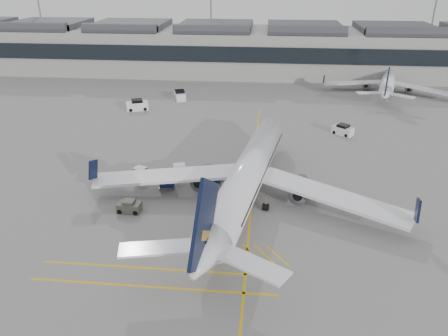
# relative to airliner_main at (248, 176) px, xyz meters

# --- Properties ---
(ground) EXTENTS (220.00, 220.00, 0.00)m
(ground) POSITION_rel_airliner_main_xyz_m (-9.47, -3.95, -3.18)
(ground) COLOR gray
(ground) RESTS_ON ground
(terminal) EXTENTS (200.00, 20.45, 12.40)m
(terminal) POSITION_rel_airliner_main_xyz_m (-9.47, 67.97, 2.96)
(terminal) COLOR #9E9E99
(terminal) RESTS_ON ground
(light_masts) EXTENTS (113.00, 0.60, 25.45)m
(light_masts) POSITION_rel_airliner_main_xyz_m (-11.14, 82.05, 11.31)
(light_masts) COLOR slate
(light_masts) RESTS_ON ground
(apron_markings) EXTENTS (0.25, 60.00, 0.01)m
(apron_markings) POSITION_rel_airliner_main_xyz_m (0.53, 6.05, -3.17)
(apron_markings) COLOR gold
(apron_markings) RESTS_ON ground
(airliner_main) EXTENTS (36.69, 40.40, 10.81)m
(airliner_main) POSITION_rel_airliner_main_xyz_m (0.00, 0.00, 0.00)
(airliner_main) COLOR white
(airliner_main) RESTS_ON ground
(airliner_far) EXTENTS (26.61, 29.48, 8.04)m
(airliner_far) POSITION_rel_airliner_main_xyz_m (28.13, 51.40, -0.81)
(airliner_far) COLOR white
(airliner_far) RESTS_ON ground
(belt_loader) EXTENTS (4.62, 2.25, 1.83)m
(belt_loader) POSITION_rel_airliner_main_xyz_m (-1.90, 1.83, -2.64)
(belt_loader) COLOR silver
(belt_loader) RESTS_ON ground
(baggage_cart_a) EXTENTS (1.95, 1.64, 1.94)m
(baggage_cart_a) POSITION_rel_airliner_main_xyz_m (-10.17, 2.12, -2.14)
(baggage_cart_a) COLOR gray
(baggage_cart_a) RESTS_ON ground
(baggage_cart_b) EXTENTS (1.83, 1.62, 1.66)m
(baggage_cart_b) POSITION_rel_airliner_main_xyz_m (-4.38, 3.60, -2.29)
(baggage_cart_b) COLOR gray
(baggage_cart_b) RESTS_ON ground
(baggage_cart_c) EXTENTS (1.93, 1.76, 1.67)m
(baggage_cart_c) POSITION_rel_airliner_main_xyz_m (-14.10, 4.09, -2.28)
(baggage_cart_c) COLOR gray
(baggage_cart_c) RESTS_ON ground
(baggage_cart_d) EXTENTS (1.97, 1.77, 1.74)m
(baggage_cart_d) POSITION_rel_airliner_main_xyz_m (-9.20, 5.34, -2.24)
(baggage_cart_d) COLOR gray
(baggage_cart_d) RESTS_ON ground
(ramp_agent_a) EXTENTS (0.68, 0.58, 1.58)m
(ramp_agent_a) POSITION_rel_airliner_main_xyz_m (-2.70, 4.09, -2.39)
(ramp_agent_a) COLOR #E53F0C
(ramp_agent_a) RESTS_ON ground
(ramp_agent_b) EXTENTS (0.90, 0.80, 1.55)m
(ramp_agent_b) POSITION_rel_airliner_main_xyz_m (-5.41, -0.22, -2.40)
(ramp_agent_b) COLOR orange
(ramp_agent_b) RESTS_ON ground
(pushback_tug) EXTENTS (2.63, 1.70, 1.43)m
(pushback_tug) POSITION_rel_airliner_main_xyz_m (-13.15, -4.08, -2.54)
(pushback_tug) COLOR #4F5447
(pushback_tug) RESTS_ON ground
(safety_cone_nose) EXTENTS (0.34, 0.34, 0.47)m
(safety_cone_nose) POSITION_rel_airliner_main_xyz_m (2.84, 21.06, -2.94)
(safety_cone_nose) COLOR #F24C0A
(safety_cone_nose) RESTS_ON ground
(safety_cone_engine) EXTENTS (0.39, 0.39, 0.54)m
(safety_cone_engine) POSITION_rel_airliner_main_xyz_m (3.92, 3.63, -2.91)
(safety_cone_engine) COLOR #F24C0A
(safety_cone_engine) RESTS_ON ground
(service_van_left) EXTENTS (4.55, 3.38, 2.10)m
(service_van_left) POSITION_rel_airliner_main_xyz_m (-22.92, 33.62, -2.24)
(service_van_left) COLOR white
(service_van_left) RESTS_ON ground
(service_van_mid) EXTENTS (3.16, 4.34, 2.01)m
(service_van_mid) POSITION_rel_airliner_main_xyz_m (-16.10, 41.57, -2.28)
(service_van_mid) COLOR white
(service_van_mid) RESTS_ON ground
(service_van_right) EXTENTS (3.65, 3.41, 1.72)m
(service_van_right) POSITION_rel_airliner_main_xyz_m (14.61, 23.78, -2.41)
(service_van_right) COLOR white
(service_van_right) RESTS_ON ground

